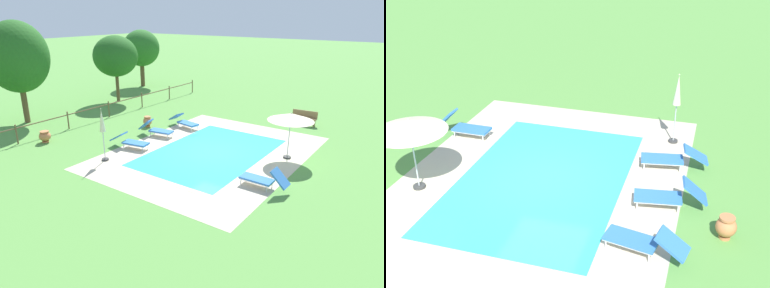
# 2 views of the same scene
# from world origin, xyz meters

# --- Properties ---
(ground_plane) EXTENTS (160.00, 160.00, 0.00)m
(ground_plane) POSITION_xyz_m (0.00, 0.00, 0.00)
(ground_plane) COLOR #599342
(pool_deck_paving) EXTENTS (10.88, 8.32, 0.01)m
(pool_deck_paving) POSITION_xyz_m (0.00, 0.00, 0.00)
(pool_deck_paving) COLOR beige
(pool_deck_paving) RESTS_ON ground
(swimming_pool_water) EXTENTS (7.41, 4.85, 0.01)m
(swimming_pool_water) POSITION_xyz_m (0.00, 0.00, 0.01)
(swimming_pool_water) COLOR #38C6D1
(swimming_pool_water) RESTS_ON ground
(pool_coping_rim) EXTENTS (7.89, 5.33, 0.01)m
(pool_coping_rim) POSITION_xyz_m (0.00, 0.00, 0.01)
(pool_coping_rim) COLOR beige
(pool_coping_rim) RESTS_ON ground
(sun_lounger_north_near_steps) EXTENTS (0.97, 2.11, 0.78)m
(sun_lounger_north_near_steps) POSITION_xyz_m (2.52, 3.48, 0.36)
(sun_lounger_north_near_steps) COLOR #3370BC
(sun_lounger_north_near_steps) RESTS_ON ground
(sun_lounger_north_mid) EXTENTS (0.62, 1.94, 0.92)m
(sun_lounger_north_mid) POSITION_xyz_m (-2.04, -3.68, 0.38)
(sun_lounger_north_mid) COLOR #3370BC
(sun_lounger_north_mid) RESTS_ON ground
(sun_lounger_north_far) EXTENTS (0.94, 2.12, 0.76)m
(sun_lounger_north_far) POSITION_xyz_m (-1.82, 3.63, 0.36)
(sun_lounger_north_far) COLOR #3370BC
(sun_lounger_north_far) RESTS_ON ground
(sun_lounger_north_end) EXTENTS (0.90, 2.04, 0.88)m
(sun_lounger_north_end) POSITION_xyz_m (0.39, 3.81, 0.38)
(sun_lounger_north_end) COLOR #3370BC
(sun_lounger_north_end) RESTS_ON ground
(patio_umbrella_open_foreground) EXTENTS (2.09, 2.09, 2.21)m
(patio_umbrella_open_foreground) POSITION_xyz_m (1.46, -3.31, 1.99)
(patio_umbrella_open_foreground) COLOR #383838
(patio_umbrella_open_foreground) RESTS_ON ground
(patio_umbrella_closed_row_mid_west) EXTENTS (0.32, 0.32, 2.48)m
(patio_umbrella_closed_row_mid_west) POSITION_xyz_m (-3.66, 3.48, 1.71)
(patio_umbrella_closed_row_mid_west) COLOR #383838
(patio_umbrella_closed_row_mid_west) RESTS_ON ground
(terracotta_urn_by_tree) EXTENTS (0.52, 0.52, 0.63)m
(terracotta_urn_by_tree) POSITION_xyz_m (1.36, 5.36, 0.35)
(terracotta_urn_by_tree) COLOR #C67547
(terracotta_urn_by_tree) RESTS_ON ground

